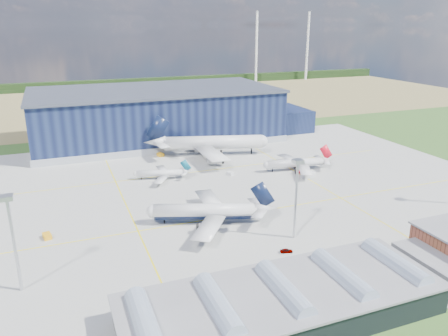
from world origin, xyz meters
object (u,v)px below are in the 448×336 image
gse_van_a (308,175)px  gse_cart_a (230,173)px  hangar (161,116)px  car_a (286,251)px  gse_van_b (287,164)px  gse_tug_c (160,155)px  airliner_widebody (213,136)px  airliner_regional (160,170)px  airliner_red (295,159)px  light_mast_center (297,186)px  light_mast_west (12,228)px  airliner_navy (205,204)px  gse_tug_a (47,236)px  gse_cart_b (198,151)px

gse_van_a → gse_cart_a: 30.58m
hangar → gse_van_a: hangar is taller
gse_cart_a → car_a: gse_cart_a is taller
gse_van_a → gse_van_b: gse_van_a is taller
hangar → gse_tug_c: (-8.81, -32.80, -10.87)m
hangar → airliner_widebody: 42.33m
hangar → airliner_regional: (-16.24, -63.02, -7.88)m
hangar → airliner_red: 82.24m
light_mast_center → car_a: bearing=-132.3°
hangar → light_mast_west: hangar is taller
airliner_navy → airliner_red: airliner_navy is taller
airliner_widebody → gse_van_a: airliner_widebody is taller
airliner_navy → airliner_red: size_ratio=1.28×
gse_cart_a → light_mast_west: bearing=-163.3°
hangar → gse_tug_a: hangar is taller
gse_van_b → airliner_widebody: bearing=76.0°
gse_van_b → light_mast_west: bearing=154.3°
gse_van_a → car_a: (-36.81, -48.71, -0.63)m
airliner_regional → gse_cart_a: bearing=-174.8°
gse_van_a → airliner_widebody: bearing=18.7°
airliner_navy → hangar: bearing=-77.0°
light_mast_west → gse_tug_a: (5.51, 24.92, -14.73)m
light_mast_west → airliner_widebody: size_ratio=0.41×
gse_cart_a → gse_tug_a: bearing=-175.9°
light_mast_west → airliner_widebody: bearing=47.8°
airliner_navy → light_mast_center: bearing=158.1°
hangar → car_a: (1.09, -131.50, -11.05)m
gse_cart_a → gse_tug_c: (-19.87, 35.36, 0.13)m
airliner_navy → airliner_widebody: airliner_widebody is taller
hangar → gse_van_a: bearing=-65.4°
car_a → airliner_navy: bearing=44.9°
airliner_regional → car_a: bearing=120.1°
gse_tug_a → gse_van_a: (95.20, 17.09, 0.49)m
hangar → airliner_widebody: bearing=-70.4°
gse_cart_a → light_mast_center: bearing=-114.7°
airliner_navy → gse_cart_a: airliner_navy is taller
light_mast_center → gse_cart_b: size_ratio=6.98×
hangar → light_mast_west: size_ratio=6.30×
airliner_red → gse_tug_c: size_ratio=8.96×
light_mast_west → airliner_red: light_mast_west is taller
gse_tug_a → gse_van_a: 96.72m
light_mast_center → airliner_navy: 28.47m
light_mast_center → gse_cart_a: bearing=86.1°
airliner_navy → gse_van_b: size_ratio=8.95×
gse_tug_c → gse_cart_b: bearing=-16.2°
hangar → airliner_red: (37.68, -72.80, -6.63)m
gse_cart_a → gse_cart_b: gse_cart_b is taller
airliner_widebody → gse_cart_b: (-4.92, 7.00, -8.49)m
light_mast_center → airliner_widebody: size_ratio=0.41×
airliner_widebody → gse_van_a: (23.70, -42.99, -8.01)m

